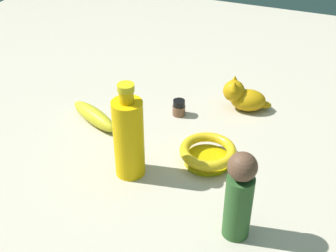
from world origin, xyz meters
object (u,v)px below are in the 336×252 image
Objects in this scene: nail_polish_jar at (179,108)px; cat_figurine at (243,96)px; banana at (94,116)px; bowl at (208,153)px; bottle_tall at (129,137)px; person_figure_adult at (239,196)px.

cat_figurine is (-0.15, -0.09, 0.02)m from nail_polish_jar.
nail_polish_jar is 0.22m from banana.
nail_polish_jar is at bearing 58.03° from banana.
bowl is (-0.31, 0.05, 0.00)m from banana.
cat_figurine is at bearing 57.79° from banana.
bottle_tall is 1.70× the size of cat_figurine.
cat_figurine is (-0.33, -0.20, 0.02)m from banana.
bottle_tall is at bearing -13.89° from banana.
nail_polish_jar reaches higher than banana.
cat_figurine is at bearing -149.00° from nail_polish_jar.
cat_figurine is at bearing -77.87° from person_figure_adult.
bowl is 0.69× the size of person_figure_adult.
bottle_tall reaches higher than person_figure_adult.
bottle_tall is at bearing 64.39° from cat_figurine.
bowl is at bearing -146.89° from bottle_tall.
banana is 0.90× the size of person_figure_adult.
bowl is at bearing 18.00° from banana.
cat_figurine reaches higher than bowl.
person_figure_adult is at bearing 102.13° from cat_figurine.
cat_figurine reaches higher than banana.
banana is at bearing -8.49° from bowl.
cat_figurine is at bearing -94.30° from bowl.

